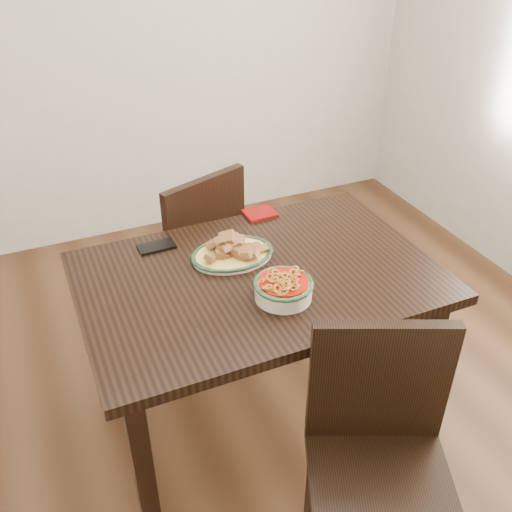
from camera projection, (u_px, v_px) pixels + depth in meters
name	position (u px, v px, depth m)	size (l,w,h in m)	color
floor	(260.00, 407.00, 2.48)	(3.50, 3.50, 0.00)	#3A2312
wall_back	(130.00, 17.00, 3.11)	(3.50, 0.10, 2.60)	beige
dining_table	(258.00, 294.00, 2.08)	(1.26, 0.84, 0.75)	black
chair_far	(193.00, 249.00, 2.63)	(0.54, 0.54, 0.89)	black
chair_near	(379.00, 449.00, 1.70)	(0.55, 0.55, 0.89)	black
fish_plate	(232.00, 247.00, 2.09)	(0.30, 0.24, 0.11)	beige
noodle_bowl	(283.00, 287.00, 1.88)	(0.20, 0.20, 0.08)	#ECE3C7
smartphone	(157.00, 246.00, 2.16)	(0.14, 0.07, 0.01)	black
napkin	(260.00, 213.00, 2.38)	(0.13, 0.11, 0.01)	maroon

